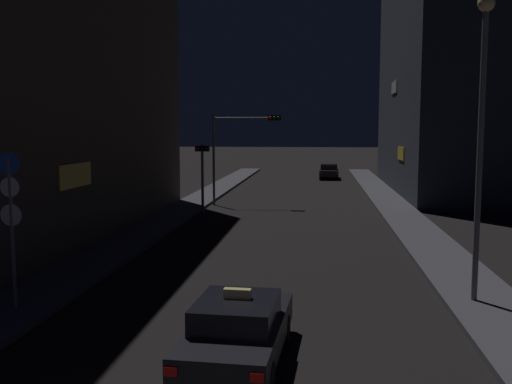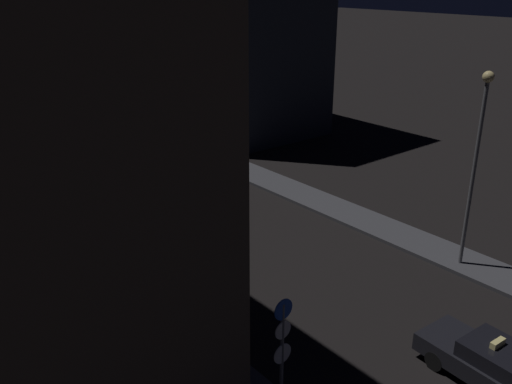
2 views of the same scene
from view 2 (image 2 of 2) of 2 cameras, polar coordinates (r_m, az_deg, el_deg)
sidewalk_left at (r=33.52m, az=-23.31°, el=-0.58°), size 2.26×64.69×0.17m
sidewalk_right at (r=38.46m, az=-5.19°, el=3.87°), size 2.26×64.69×0.17m
building_facade_right at (r=48.51m, az=-6.46°, el=17.91°), size 9.86×23.33×17.46m
taxi at (r=18.90m, az=23.20°, el=-16.00°), size 2.04×4.54×1.62m
far_car at (r=55.15m, az=-20.95°, el=8.67°), size 1.88×4.48×1.42m
traffic_light_overhead at (r=33.53m, az=-19.72°, el=7.26°), size 4.34×0.42×5.79m
traffic_light_left_kerb at (r=30.06m, az=-19.76°, el=3.08°), size 0.80×0.42×3.98m
sign_pole_left at (r=14.79m, az=2.71°, el=-16.35°), size 0.58×0.10×4.10m
street_lamp_near_block at (r=23.62m, az=21.91°, el=4.26°), size 0.45×0.45×8.17m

